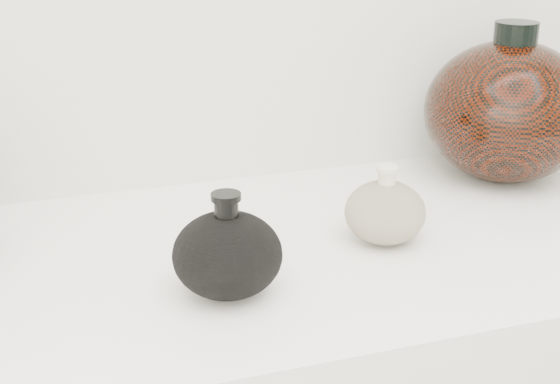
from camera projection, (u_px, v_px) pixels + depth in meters
name	position (u px, v px, depth m)	size (l,w,h in m)	color
black_gourd_vase	(227.00, 254.00, 0.82)	(0.14, 0.14, 0.11)	black
cream_gourd_vase	(385.00, 212.00, 0.95)	(0.11, 0.11, 0.10)	beige
right_round_pot	(508.00, 110.00, 1.14)	(0.29, 0.29, 0.23)	black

